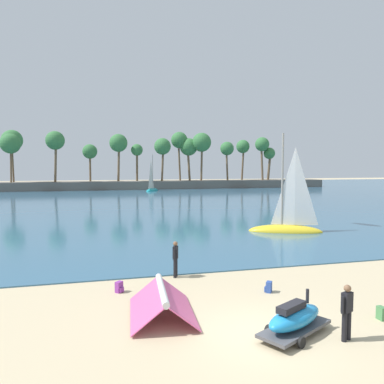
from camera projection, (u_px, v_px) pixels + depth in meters
ground_plane at (264, 334)px, 11.58m from camera, size 260.00×260.00×0.00m
sea at (121, 194)px, 69.70m from camera, size 220.00×106.90×0.06m
palm_headland at (119, 168)px, 82.50m from camera, size 97.59×7.32×12.83m
folded_kite at (162, 297)px, 12.98m from camera, size 2.45×3.47×0.98m
watercraft_on_trailer at (295, 319)px, 11.45m from camera, size 2.76×2.12×1.28m
person_rigging_by_gear at (347, 311)px, 11.13m from camera, size 0.51×0.32×1.67m
person_at_waterline at (175, 258)px, 17.50m from camera, size 0.32×0.51×1.67m
backpack_near_kite at (119, 287)px, 15.43m from camera, size 0.37×0.37×0.44m
backpack_by_trailer at (382, 314)px, 12.68m from camera, size 0.27×0.30×0.44m
backpack_spare at (269, 287)px, 15.44m from camera, size 0.37×0.37×0.44m
sailboat_near_shore at (287, 222)px, 29.25m from camera, size 5.80×3.73×8.11m
sailboat_mid_bay at (152, 187)px, 77.39m from camera, size 4.00×5.61×7.94m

